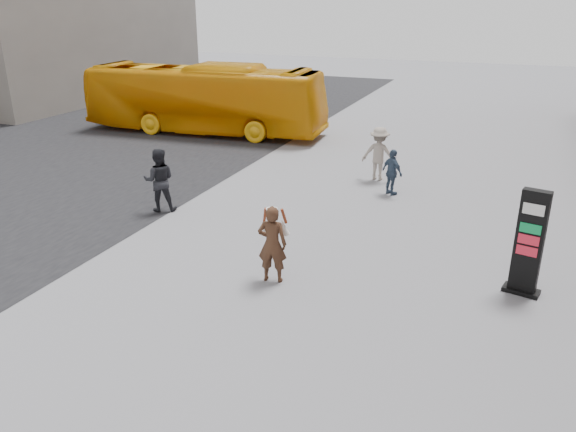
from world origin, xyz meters
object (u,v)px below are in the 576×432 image
at_px(pedestrian_a, 159,180).
at_px(pedestrian_b, 379,154).
at_px(info_pylon, 529,243).
at_px(pedestrian_c, 392,172).
at_px(bus, 204,99).
at_px(woman, 272,243).

bearing_deg(pedestrian_a, pedestrian_b, -162.88).
height_order(info_pylon, pedestrian_c, info_pylon).
bearing_deg(pedestrian_a, info_pylon, 143.61).
xyz_separation_m(bus, pedestrian_c, (10.15, -5.64, -0.84)).
bearing_deg(bus, woman, -148.54).
relative_size(info_pylon, pedestrian_c, 1.56).
height_order(pedestrian_b, pedestrian_c, pedestrian_b).
bearing_deg(pedestrian_a, pedestrian_c, -175.22).
bearing_deg(info_pylon, woman, -151.75).
distance_m(info_pylon, pedestrian_a, 10.23).
bearing_deg(pedestrian_b, info_pylon, 124.18).
bearing_deg(bus, info_pylon, -131.93).
bearing_deg(woman, pedestrian_a, -41.67).
height_order(woman, bus, bus).
xyz_separation_m(info_pylon, pedestrian_a, (-10.14, 1.34, -0.22)).
bearing_deg(pedestrian_b, bus, -25.42).
bearing_deg(woman, pedestrian_c, -111.22).
distance_m(woman, pedestrian_a, 5.67).
height_order(info_pylon, pedestrian_a, info_pylon).
xyz_separation_m(woman, pedestrian_c, (1.18, 6.90, -0.17)).
bearing_deg(pedestrian_c, bus, 7.44).
distance_m(pedestrian_a, pedestrian_c, 7.31).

